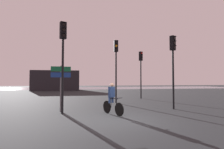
# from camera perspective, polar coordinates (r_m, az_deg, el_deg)

# --- Properties ---
(ground_plane) EXTENTS (120.00, 120.00, 0.00)m
(ground_plane) POSITION_cam_1_polar(r_m,az_deg,el_deg) (7.88, 3.12, -14.75)
(ground_plane) COLOR black
(water_strip) EXTENTS (80.00, 16.00, 0.01)m
(water_strip) POSITION_cam_1_polar(r_m,az_deg,el_deg) (44.35, -8.13, -4.38)
(water_strip) COLOR slate
(water_strip) RESTS_ON ground
(distant_building) EXTENTS (8.47, 4.00, 3.67)m
(distant_building) POSITION_cam_1_polar(r_m,az_deg,el_deg) (34.56, -17.71, -1.89)
(distant_building) COLOR black
(distant_building) RESTS_ON ground
(traffic_light_near_right) EXTENTS (0.39, 0.41, 4.53)m
(traffic_light_near_right) POSITION_cam_1_polar(r_m,az_deg,el_deg) (11.49, 19.28, 5.08)
(traffic_light_near_right) COLOR black
(traffic_light_near_right) RESTS_ON ground
(traffic_light_far_right) EXTENTS (0.40, 0.42, 4.66)m
(traffic_light_far_right) POSITION_cam_1_polar(r_m,az_deg,el_deg) (17.62, 9.40, 2.76)
(traffic_light_far_right) COLOR black
(traffic_light_far_right) RESTS_ON ground
(traffic_light_center) EXTENTS (0.33, 0.34, 4.93)m
(traffic_light_center) POSITION_cam_1_polar(r_m,az_deg,el_deg) (13.76, 1.32, 4.85)
(traffic_light_center) COLOR black
(traffic_light_center) RESTS_ON ground
(traffic_light_near_left) EXTENTS (0.39, 0.41, 4.88)m
(traffic_light_near_left) POSITION_cam_1_polar(r_m,az_deg,el_deg) (9.73, -15.73, 7.67)
(traffic_light_near_left) COLOR black
(traffic_light_near_left) RESTS_ON ground
(direction_sign_post) EXTENTS (1.10, 0.15, 2.60)m
(direction_sign_post) POSITION_cam_1_polar(r_m,az_deg,el_deg) (10.37, -16.37, -1.66)
(direction_sign_post) COLOR slate
(direction_sign_post) RESTS_ON ground
(cyclist) EXTENTS (0.82, 1.55, 1.62)m
(cyclist) POSITION_cam_1_polar(r_m,az_deg,el_deg) (9.12, 0.01, -7.82)
(cyclist) COLOR black
(cyclist) RESTS_ON ground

